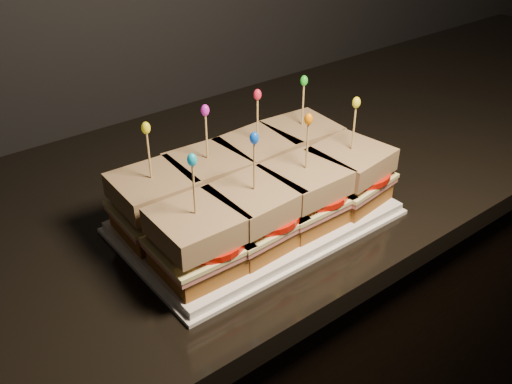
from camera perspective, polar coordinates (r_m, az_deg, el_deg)
cabinet at (r=1.35m, az=1.88°, el=-15.17°), size 2.45×0.62×0.90m
granite_slab at (r=1.05m, az=2.32°, el=2.48°), size 2.49×0.66×0.04m
platter at (r=0.86m, az=0.00°, el=-2.60°), size 0.39×0.24×0.02m
platter_rim at (r=0.87m, az=0.00°, el=-2.92°), size 0.40×0.25×0.01m
sandwich_0_bread_bot at (r=0.83m, az=-9.94°, el=-2.88°), size 0.10×0.10×0.03m
sandwich_0_ham at (r=0.82m, az=-10.06°, el=-1.85°), size 0.11×0.11×0.01m
sandwich_0_cheese at (r=0.82m, az=-10.10°, el=-1.44°), size 0.12×0.11×0.01m
sandwich_0_tomato at (r=0.81m, az=-9.21°, el=-0.90°), size 0.10×0.10×0.01m
sandwich_0_bread_top at (r=0.80m, az=-10.30°, el=0.33°), size 0.11×0.11×0.03m
sandwich_0_pick at (r=0.78m, az=-10.62°, el=3.32°), size 0.00×0.00×0.09m
sandwich_0_frill at (r=0.76m, az=-10.96°, el=6.32°), size 0.01×0.01×0.02m
sandwich_1_bread_bot at (r=0.87m, az=-4.66°, el=-0.78°), size 0.11×0.11×0.03m
sandwich_1_ham at (r=0.86m, az=-4.71°, el=0.23°), size 0.12×0.11×0.01m
sandwich_1_cheese at (r=0.85m, az=-4.73°, el=0.64°), size 0.12×0.12×0.01m
sandwich_1_tomato at (r=0.85m, az=-3.86°, el=1.16°), size 0.10×0.10×0.01m
sandwich_1_bread_top at (r=0.84m, az=-4.82°, el=2.36°), size 0.11×0.11×0.03m
sandwich_1_pick at (r=0.82m, az=-4.96°, el=5.26°), size 0.00×0.00×0.09m
sandwich_1_frill at (r=0.80m, az=-5.11°, el=8.15°), size 0.01×0.01×0.02m
sandwich_2_bread_bot at (r=0.91m, az=0.14°, el=1.14°), size 0.11×0.11×0.03m
sandwich_2_ham at (r=0.90m, az=0.14°, el=2.12°), size 0.12×0.11×0.01m
sandwich_2_cheese at (r=0.90m, az=0.14°, el=2.51°), size 0.12×0.12×0.01m
sandwich_2_tomato at (r=0.90m, az=0.98°, el=3.01°), size 0.10×0.10×0.01m
sandwich_2_bread_top at (r=0.89m, az=0.14°, el=4.17°), size 0.11×0.11×0.03m
sandwich_2_pick at (r=0.87m, az=0.15°, el=6.96°), size 0.00×0.00×0.09m
sandwich_2_frill at (r=0.85m, az=0.15°, el=9.72°), size 0.01×0.01×0.02m
sandwich_3_bread_bot at (r=0.96m, az=4.45°, el=2.86°), size 0.11×0.11×0.03m
sandwich_3_ham at (r=0.96m, az=4.49°, el=3.80°), size 0.12×0.11×0.01m
sandwich_3_cheese at (r=0.95m, az=4.51°, el=4.17°), size 0.12×0.12×0.01m
sandwich_3_tomato at (r=0.95m, az=5.31°, el=4.64°), size 0.10×0.10×0.01m
sandwich_3_bread_top at (r=0.94m, az=4.58°, el=5.76°), size 0.11×0.11×0.03m
sandwich_3_pick at (r=0.92m, az=4.71°, el=8.42°), size 0.00×0.00×0.09m
sandwich_3_frill at (r=0.90m, az=4.84°, el=11.04°), size 0.01×0.01×0.02m
sandwich_4_bread_bot at (r=0.75m, az=-5.76°, el=-6.68°), size 0.10×0.10×0.03m
sandwich_4_ham at (r=0.74m, az=-5.83°, el=-5.59°), size 0.11×0.11×0.01m
sandwich_4_cheese at (r=0.74m, az=-5.86°, el=-5.16°), size 0.11×0.11×0.01m
sandwich_4_tomato at (r=0.73m, az=-4.84°, el=-4.57°), size 0.10×0.10×0.01m
sandwich_4_bread_top at (r=0.72m, az=-5.99°, el=-3.28°), size 0.10×0.10×0.03m
sandwich_4_pick at (r=0.69m, az=-6.20°, el=-0.06°), size 0.00×0.00×0.09m
sandwich_4_frill at (r=0.67m, az=-6.42°, el=3.22°), size 0.01×0.01×0.02m
sandwich_5_bread_bot at (r=0.79m, az=-0.16°, el=-4.16°), size 0.11×0.11×0.03m
sandwich_5_ham at (r=0.78m, az=-0.16°, el=-3.09°), size 0.12×0.11×0.01m
sandwich_5_cheese at (r=0.78m, az=-0.16°, el=-2.67°), size 0.12×0.11×0.01m
sandwich_5_tomato at (r=0.78m, az=0.81°, el=-2.10°), size 0.10×0.10×0.01m
sandwich_5_bread_top at (r=0.76m, az=-0.16°, el=-0.84°), size 0.11×0.11×0.03m
sandwich_5_pick at (r=0.74m, az=-0.17°, el=2.27°), size 0.00×0.00×0.09m
sandwich_5_frill at (r=0.72m, az=-0.18°, el=5.41°), size 0.01×0.01×0.02m
sandwich_6_bread_bot at (r=0.84m, az=4.80°, el=-1.87°), size 0.10×0.10×0.03m
sandwich_6_ham at (r=0.83m, az=4.85°, el=-0.84°), size 0.11×0.11×0.01m
sandwich_6_cheese at (r=0.83m, az=4.87°, el=-0.43°), size 0.11×0.11×0.01m
sandwich_6_tomato at (r=0.83m, az=5.79°, el=0.11°), size 0.10×0.10×0.01m
sandwich_6_bread_top at (r=0.81m, az=4.97°, el=1.33°), size 0.10×0.10×0.03m
sandwich_6_pick at (r=0.79m, az=5.12°, el=4.29°), size 0.00×0.00×0.09m
sandwich_6_frill at (r=0.77m, az=5.28°, el=7.27°), size 0.01×0.01×0.02m
sandwich_7_bread_bot at (r=0.90m, az=9.15°, el=0.16°), size 0.11×0.11×0.03m
sandwich_7_ham at (r=0.89m, az=9.25°, el=1.14°), size 0.12×0.12×0.01m
sandwich_7_cheese at (r=0.89m, az=9.29°, el=1.53°), size 0.13×0.12×0.01m
sandwich_7_tomato at (r=0.89m, az=10.15°, el=2.04°), size 0.10×0.10×0.01m
sandwich_7_bread_top at (r=0.87m, az=9.45°, el=3.21°), size 0.12×0.12×0.03m
sandwich_7_pick at (r=0.85m, az=9.73°, el=6.02°), size 0.00×0.00×0.09m
sandwich_7_frill at (r=0.83m, az=10.01°, el=8.81°), size 0.01×0.01×0.02m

